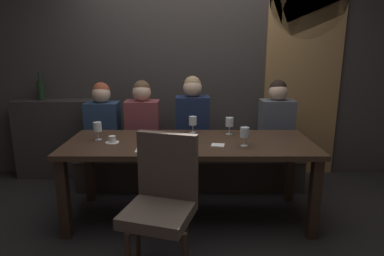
% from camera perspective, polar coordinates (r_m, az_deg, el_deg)
% --- Properties ---
extents(ground, '(9.00, 9.00, 0.00)m').
position_cam_1_polar(ground, '(3.24, -0.27, -15.00)').
color(ground, black).
extents(back_wall_tiled, '(6.00, 0.12, 3.00)m').
position_cam_1_polar(back_wall_tiled, '(4.06, -0.17, 12.95)').
color(back_wall_tiled, '#383330').
rests_on(back_wall_tiled, ground).
extents(arched_door, '(0.90, 0.05, 2.55)m').
position_cam_1_polar(arched_door, '(4.21, 18.87, 10.42)').
color(arched_door, olive).
rests_on(arched_door, ground).
extents(back_counter, '(1.10, 0.28, 0.95)m').
position_cam_1_polar(back_counter, '(4.32, -21.19, -1.69)').
color(back_counter, '#2F2B29').
rests_on(back_counter, ground).
extents(dining_table, '(2.20, 0.84, 0.74)m').
position_cam_1_polar(dining_table, '(2.98, -0.29, -3.94)').
color(dining_table, '#342217').
rests_on(dining_table, ground).
extents(banquette_bench, '(2.50, 0.44, 0.45)m').
position_cam_1_polar(banquette_bench, '(3.78, -0.20, -6.83)').
color(banquette_bench, '#312A23').
rests_on(banquette_bench, ground).
extents(chair_near_side, '(0.55, 0.55, 0.98)m').
position_cam_1_polar(chair_near_side, '(2.35, -4.99, -11.49)').
color(chair_near_side, '#3D281C').
rests_on(chair_near_side, ground).
extents(diner_redhead, '(0.36, 0.24, 0.74)m').
position_cam_1_polar(diner_redhead, '(3.78, -15.01, 1.71)').
color(diner_redhead, navy).
rests_on(diner_redhead, banquette_bench).
extents(diner_bearded, '(0.36, 0.24, 0.77)m').
position_cam_1_polar(diner_bearded, '(3.64, -8.37, 1.79)').
color(diner_bearded, brown).
rests_on(diner_bearded, banquette_bench).
extents(diner_far_end, '(0.36, 0.24, 0.81)m').
position_cam_1_polar(diner_far_end, '(3.59, 0.25, 2.15)').
color(diner_far_end, '#192342').
rests_on(diner_far_end, banquette_bench).
extents(diner_near_end, '(0.36, 0.24, 0.77)m').
position_cam_1_polar(diner_near_end, '(3.73, 14.57, 1.83)').
color(diner_near_end, '#4C515B').
rests_on(diner_near_end, banquette_bench).
extents(wine_bottle_dark_red, '(0.08, 0.08, 0.33)m').
position_cam_1_polar(wine_bottle_dark_red, '(4.30, -24.51, 6.02)').
color(wine_bottle_dark_red, black).
rests_on(wine_bottle_dark_red, back_counter).
extents(wine_glass_far_right, '(0.08, 0.08, 0.16)m').
position_cam_1_polar(wine_glass_far_right, '(3.22, 0.30, 1.19)').
color(wine_glass_far_right, silver).
rests_on(wine_glass_far_right, dining_table).
extents(wine_glass_end_left, '(0.08, 0.08, 0.16)m').
position_cam_1_polar(wine_glass_end_left, '(3.10, -15.86, 0.14)').
color(wine_glass_end_left, silver).
rests_on(wine_glass_end_left, dining_table).
extents(wine_glass_near_left, '(0.08, 0.08, 0.16)m').
position_cam_1_polar(wine_glass_near_left, '(2.82, 9.24, -0.89)').
color(wine_glass_near_left, silver).
rests_on(wine_glass_near_left, dining_table).
extents(wine_glass_center_back, '(0.08, 0.08, 0.16)m').
position_cam_1_polar(wine_glass_center_back, '(3.19, 6.65, 0.96)').
color(wine_glass_center_back, silver).
rests_on(wine_glass_center_back, dining_table).
extents(espresso_cup, '(0.12, 0.12, 0.06)m').
position_cam_1_polar(espresso_cup, '(2.98, -13.47, -2.03)').
color(espresso_cup, white).
rests_on(espresso_cup, dining_table).
extents(dessert_plate, '(0.19, 0.19, 0.05)m').
position_cam_1_polar(dessert_plate, '(2.74, -7.41, -3.45)').
color(dessert_plate, white).
rests_on(dessert_plate, dining_table).
extents(fork_on_table, '(0.03, 0.17, 0.01)m').
position_cam_1_polar(fork_on_table, '(2.69, -4.61, -3.91)').
color(fork_on_table, silver).
rests_on(fork_on_table, dining_table).
extents(folded_napkin, '(0.13, 0.12, 0.01)m').
position_cam_1_polar(folded_napkin, '(2.84, 4.65, -2.98)').
color(folded_napkin, silver).
rests_on(folded_napkin, dining_table).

